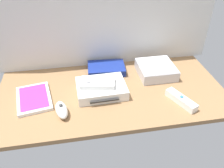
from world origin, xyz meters
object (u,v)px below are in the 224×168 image
object	(u,v)px
remote_classic_pad	(98,83)
mini_computer	(156,70)
game_console	(101,89)
game_case	(34,98)
remote_nunchuk	(62,110)
network_router	(106,69)
remote_wand	(181,100)

from	to	relation	value
remote_classic_pad	mini_computer	bearing A→B (deg)	29.80
game_console	game_case	distance (cm)	28.74
game_console	remote_nunchuk	distance (cm)	19.95
network_router	remote_classic_pad	size ratio (longest dim) A/B	1.20
remote_wand	mini_computer	bearing A→B (deg)	74.41
mini_computer	game_console	bearing A→B (deg)	-159.94
remote_wand	remote_classic_pad	bearing A→B (deg)	135.90
network_router	remote_classic_pad	world-z (taller)	remote_classic_pad
game_console	remote_classic_pad	xyz separation A→B (cm)	(-1.52, -0.09, 3.21)
game_console	game_case	size ratio (longest dim) A/B	1.02
mini_computer	remote_wand	size ratio (longest dim) A/B	1.14
mini_computer	remote_nunchuk	world-z (taller)	mini_computer
game_console	remote_wand	distance (cm)	33.79
network_router	remote_classic_pad	bearing A→B (deg)	-106.30
network_router	remote_nunchuk	distance (cm)	34.75
remote_wand	remote_classic_pad	xyz separation A→B (cm)	(-33.05, 12.05, 3.90)
mini_computer	network_router	world-z (taller)	mini_computer
mini_computer	network_router	bearing A→B (deg)	164.69
network_router	remote_nunchuk	bearing A→B (deg)	-124.67
network_router	remote_wand	xyz separation A→B (cm)	(26.79, -28.84, -0.19)
game_console	remote_classic_pad	size ratio (longest dim) A/B	1.37
game_console	remote_nunchuk	xyz separation A→B (cm)	(-17.04, -10.37, -0.16)
remote_wand	network_router	bearing A→B (deg)	108.81
game_case	remote_nunchuk	distance (cm)	16.08
mini_computer	remote_nunchuk	bearing A→B (deg)	-155.45
mini_computer	game_case	bearing A→B (deg)	-170.37
mini_computer	remote_wand	bearing A→B (deg)	-81.51
game_console	remote_nunchuk	bearing A→B (deg)	-150.31
mini_computer	remote_wand	world-z (taller)	mini_computer
game_console	remote_wand	size ratio (longest dim) A/B	1.43
remote_wand	remote_nunchuk	xyz separation A→B (cm)	(-48.57, 1.77, 0.53)
game_case	remote_classic_pad	bearing A→B (deg)	-11.30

